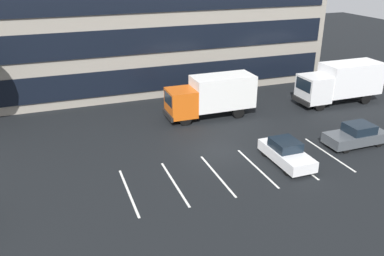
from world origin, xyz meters
The scene contains 7 objects.
ground_plane centered at (0.00, 0.00, 0.00)m, with size 120.00×120.00×0.00m, color black.
office_building centered at (0.00, 17.95, 7.20)m, with size 35.07×11.00×14.40m.
lot_markings centered at (0.00, -3.05, 0.00)m, with size 14.14×5.40×0.01m.
box_truck_white centered at (14.62, 5.47, 2.09)m, with size 8.01×2.65×3.71m.
box_truck_orange centered at (2.16, 6.29, 1.97)m, with size 7.54×2.50×3.49m.
sedan_charcoal centered at (9.71, -2.48, 0.76)m, with size 4.49×1.88×1.61m.
sedan_white centered at (3.49, -3.09, 0.74)m, with size 1.83×4.37×1.56m.
Camera 1 is at (-10.44, -22.99, 12.54)m, focal length 37.50 mm.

